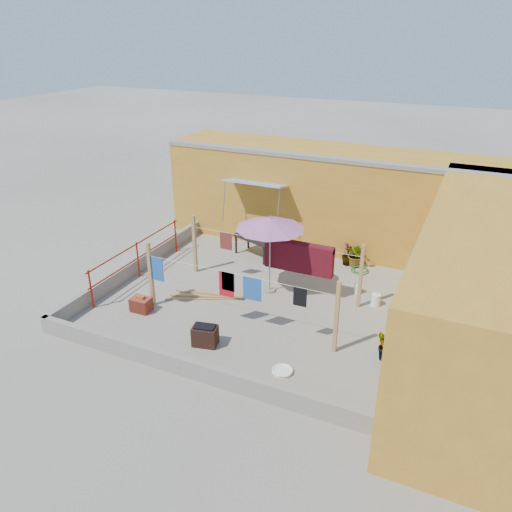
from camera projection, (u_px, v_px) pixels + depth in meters
name	position (u px, v px, depth m)	size (l,w,h in m)	color
ground	(260.00, 300.00, 13.58)	(80.00, 80.00, 0.00)	#9E998E
wall_back	(332.00, 197.00, 16.58)	(11.00, 3.27, 3.21)	#C08A2A
wall_right	(476.00, 287.00, 10.93)	(2.40, 9.00, 3.20)	#C08A2A
parapet_front	(190.00, 368.00, 10.54)	(8.30, 0.16, 0.44)	gray
parapet_left	(137.00, 266.00, 15.03)	(0.16, 7.30, 0.44)	gray
red_railing	(137.00, 254.00, 14.57)	(0.05, 4.20, 1.10)	#A21910
clothesline_rig	(289.00, 261.00, 13.34)	(5.09, 2.35, 1.80)	tan
patio_umbrella	(270.00, 224.00, 13.21)	(2.34, 2.34, 2.26)	gray
outdoor_table	(256.00, 239.00, 15.94)	(1.57, 1.14, 0.67)	black
brick_stack	(141.00, 304.00, 13.01)	(0.52, 0.38, 0.44)	#A43825
lumber_pile	(205.00, 296.00, 13.69)	(1.99, 0.99, 0.12)	tan
brazier	(205.00, 335.00, 11.60)	(0.64, 0.49, 0.51)	#311913
white_basin	(282.00, 371.00, 10.74)	(0.46, 0.46, 0.08)	white
water_jug_a	(376.00, 300.00, 13.27)	(0.24, 0.24, 0.38)	white
water_jug_b	(358.00, 288.00, 13.89)	(0.21, 0.21, 0.33)	white
green_hose	(360.00, 270.00, 15.18)	(0.56, 0.56, 0.08)	#1B7D28
plant_back_a	(357.00, 255.00, 15.36)	(0.69, 0.60, 0.76)	#1A5819
plant_back_b	(348.00, 254.00, 15.48)	(0.39, 0.39, 0.70)	#1A5819
plant_right_a	(417.00, 272.00, 14.16)	(0.46, 0.31, 0.87)	#1A5819
plant_right_b	(384.00, 347.00, 11.01)	(0.39, 0.31, 0.71)	#1A5819
plant_right_c	(390.00, 347.00, 11.08)	(0.56, 0.49, 0.63)	#1A5819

